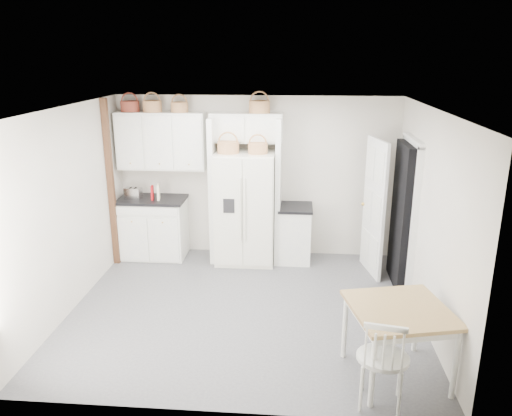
{
  "coord_description": "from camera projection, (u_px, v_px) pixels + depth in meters",
  "views": [
    {
      "loc": [
        0.63,
        -5.86,
        3.21
      ],
      "look_at": [
        0.12,
        0.4,
        1.27
      ],
      "focal_mm": 35.0,
      "sensor_mm": 36.0,
      "label": 1
    }
  ],
  "objects": [
    {
      "name": "cookbook_red",
      "position": [
        152.0,
        193.0,
        7.92
      ],
      "size": [
        0.06,
        0.15,
        0.22
      ],
      "primitive_type": "cube",
      "rotation": [
        0.0,
        0.0,
        0.16
      ],
      "color": "#A50A10",
      "rests_on": "counter_left"
    },
    {
      "name": "ceiling",
      "position": [
        243.0,
        109.0,
        5.81
      ],
      "size": [
        4.5,
        4.5,
        0.0
      ],
      "primitive_type": "plane",
      "color": "white",
      "rests_on": "wall_back"
    },
    {
      "name": "doorway_void",
      "position": [
        403.0,
        215.0,
        7.06
      ],
      "size": [
        0.18,
        0.85,
        2.05
      ],
      "primitive_type": "cube",
      "color": "black",
      "rests_on": "floor"
    },
    {
      "name": "basket_upper_a",
      "position": [
        130.0,
        106.0,
        7.75
      ],
      "size": [
        0.29,
        0.29,
        0.16
      ],
      "primitive_type": "cylinder",
      "color": "#5A241E",
      "rests_on": "upper_cabinet"
    },
    {
      "name": "fridge_panel_left",
      "position": [
        214.0,
        190.0,
        7.91
      ],
      "size": [
        0.08,
        0.6,
        2.3
      ],
      "primitive_type": "cube",
      "color": "silver",
      "rests_on": "floor"
    },
    {
      "name": "counter_right",
      "position": [
        296.0,
        207.0,
        7.88
      ],
      "size": [
        0.54,
        0.63,
        0.04
      ],
      "primitive_type": "cube",
      "color": "black",
      "rests_on": "base_cab_right"
    },
    {
      "name": "base_cab_right",
      "position": [
        295.0,
        234.0,
        8.02
      ],
      "size": [
        0.5,
        0.59,
        0.87
      ],
      "primitive_type": "cube",
      "color": "silver",
      "rests_on": "floor"
    },
    {
      "name": "trim_post",
      "position": [
        111.0,
        184.0,
        7.65
      ],
      "size": [
        0.09,
        0.09,
        2.6
      ],
      "primitive_type": "cube",
      "color": "#43211A",
      "rests_on": "floor"
    },
    {
      "name": "wall_left",
      "position": [
        69.0,
        210.0,
        6.37
      ],
      "size": [
        0.0,
        4.0,
        4.0
      ],
      "primitive_type": "plane",
      "rotation": [
        1.57,
        0.0,
        1.57
      ],
      "color": "beige",
      "rests_on": "floor"
    },
    {
      "name": "windsor_chair",
      "position": [
        383.0,
        358.0,
        4.64
      ],
      "size": [
        0.56,
        0.53,
        1.0
      ],
      "primitive_type": "cube",
      "rotation": [
        0.0,
        0.0,
        -0.19
      ],
      "color": "silver",
      "rests_on": "floor"
    },
    {
      "name": "basket_upper_c",
      "position": [
        180.0,
        107.0,
        7.69
      ],
      "size": [
        0.27,
        0.27,
        0.15
      ],
      "primitive_type": "cylinder",
      "color": "#9A6E40",
      "rests_on": "upper_cabinet"
    },
    {
      "name": "basket_fridge_b",
      "position": [
        258.0,
        148.0,
        7.48
      ],
      "size": [
        0.3,
        0.3,
        0.16
      ],
      "primitive_type": "cylinder",
      "color": "#9A6E40",
      "rests_on": "refrigerator"
    },
    {
      "name": "counter_left",
      "position": [
        152.0,
        199.0,
        8.04
      ],
      "size": [
        1.07,
        0.69,
        0.04
      ],
      "primitive_type": "cube",
      "color": "black",
      "rests_on": "base_cab_left"
    },
    {
      "name": "refrigerator",
      "position": [
        246.0,
        208.0,
        7.88
      ],
      "size": [
        0.92,
        0.74,
        1.78
      ],
      "primitive_type": "cube",
      "color": "white",
      "rests_on": "floor"
    },
    {
      "name": "door_slab",
      "position": [
        374.0,
        208.0,
        7.4
      ],
      "size": [
        0.21,
        0.79,
        2.05
      ],
      "primitive_type": "cube",
      "rotation": [
        0.0,
        0.0,
        -1.36
      ],
      "color": "white",
      "rests_on": "floor"
    },
    {
      "name": "cookbook_cream",
      "position": [
        158.0,
        192.0,
        7.91
      ],
      "size": [
        0.06,
        0.17,
        0.24
      ],
      "primitive_type": "cube",
      "rotation": [
        0.0,
        0.0,
        0.18
      ],
      "color": "beige",
      "rests_on": "counter_left"
    },
    {
      "name": "dining_table",
      "position": [
        397.0,
        342.0,
        5.08
      ],
      "size": [
        1.13,
        1.13,
        0.79
      ],
      "primitive_type": "cube",
      "rotation": [
        0.0,
        0.0,
        0.23
      ],
      "color": "olive",
      "rests_on": "floor"
    },
    {
      "name": "wall_back",
      "position": [
        257.0,
        177.0,
        8.1
      ],
      "size": [
        4.5,
        0.0,
        4.5
      ],
      "primitive_type": "plane",
      "rotation": [
        1.57,
        0.0,
        0.0
      ],
      "color": "beige",
      "rests_on": "floor"
    },
    {
      "name": "basket_fridge_a",
      "position": [
        228.0,
        147.0,
        7.52
      ],
      "size": [
        0.33,
        0.33,
        0.17
      ],
      "primitive_type": "cylinder",
      "color": "#9A6E40",
      "rests_on": "refrigerator"
    },
    {
      "name": "base_cab_left",
      "position": [
        154.0,
        228.0,
        8.18
      ],
      "size": [
        1.03,
        0.65,
        0.95
      ],
      "primitive_type": "cube",
      "color": "silver",
      "rests_on": "floor"
    },
    {
      "name": "floor",
      "position": [
        245.0,
        308.0,
        6.57
      ],
      "size": [
        4.5,
        4.5,
        0.0
      ],
      "primitive_type": "plane",
      "color": "#48484D",
      "rests_on": "ground"
    },
    {
      "name": "basket_upper_b",
      "position": [
        152.0,
        106.0,
        7.73
      ],
      "size": [
        0.29,
        0.29,
        0.17
      ],
      "primitive_type": "cylinder",
      "color": "#9A6E40",
      "rests_on": "upper_cabinet"
    },
    {
      "name": "upper_cabinet",
      "position": [
        162.0,
        141.0,
        7.87
      ],
      "size": [
        1.4,
        0.34,
        0.9
      ],
      "primitive_type": "cube",
      "color": "silver",
      "rests_on": "wall_back"
    },
    {
      "name": "bridge_cabinet",
      "position": [
        246.0,
        127.0,
        7.7
      ],
      "size": [
        1.12,
        0.34,
        0.45
      ],
      "primitive_type": "cube",
      "color": "silver",
      "rests_on": "wall_back"
    },
    {
      "name": "basket_bridge_b",
      "position": [
        259.0,
        107.0,
        7.59
      ],
      "size": [
        0.32,
        0.32,
        0.18
      ],
      "primitive_type": "cylinder",
      "color": "#9A6E40",
      "rests_on": "bridge_cabinet"
    },
    {
      "name": "fridge_panel_right",
      "position": [
        278.0,
        191.0,
        7.83
      ],
      "size": [
        0.08,
        0.6,
        2.3
      ],
      "primitive_type": "cube",
      "color": "silver",
      "rests_on": "floor"
    },
    {
      "name": "toaster",
      "position": [
        133.0,
        193.0,
        7.96
      ],
      "size": [
        0.28,
        0.18,
        0.18
      ],
      "primitive_type": "cube",
      "rotation": [
        0.0,
        0.0,
        -0.14
      ],
      "color": "silver",
      "rests_on": "counter_left"
    },
    {
      "name": "wall_right",
      "position": [
        429.0,
        219.0,
        6.02
      ],
      "size": [
        0.0,
        4.0,
        4.0
      ],
      "primitive_type": "plane",
      "rotation": [
        1.57,
        0.0,
        -1.57
      ],
      "color": "beige",
      "rests_on": "floor"
    }
  ]
}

